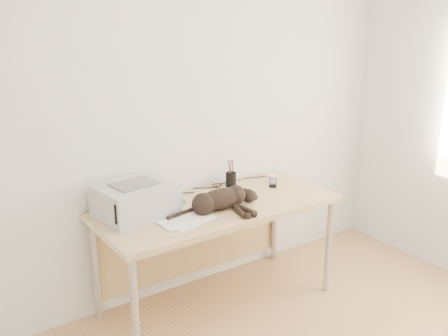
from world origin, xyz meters
TOP-DOWN VIEW (x-y plane):
  - wall_back at (0.00, 1.75)m, footprint 3.50×0.00m
  - desk at (0.00, 1.48)m, footprint 1.60×0.70m
  - printer at (-0.52, 1.53)m, footprint 0.48×0.43m
  - papers at (-0.31, 1.28)m, footprint 0.36×0.28m
  - cat at (-0.05, 1.30)m, footprint 0.64×0.30m
  - mug at (-0.34, 1.63)m, footprint 0.14×0.14m
  - pen_cup at (0.28, 1.64)m, footprint 0.08×0.08m
  - remote_grey at (-0.18, 1.60)m, footprint 0.06×0.16m
  - remote_black at (0.57, 1.51)m, footprint 0.16×0.17m
  - mouse at (0.67, 1.64)m, footprint 0.11×0.13m
  - cable_tangle at (0.00, 1.70)m, footprint 1.36×0.07m

SIDE VIEW (x-z plane):
  - desk at x=0.00m, z-range 0.24..0.98m
  - papers at x=-0.31m, z-range 0.74..0.75m
  - cable_tangle at x=0.00m, z-range 0.74..0.75m
  - remote_grey at x=-0.18m, z-range 0.74..0.76m
  - remote_black at x=0.57m, z-range 0.74..0.76m
  - mouse at x=0.67m, z-range 0.74..0.78m
  - mug at x=-0.34m, z-range 0.74..0.83m
  - pen_cup at x=0.28m, z-range 0.70..0.89m
  - cat at x=-0.05m, z-range 0.73..0.88m
  - printer at x=-0.52m, z-range 0.74..0.95m
  - wall_back at x=0.00m, z-range -0.45..3.05m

